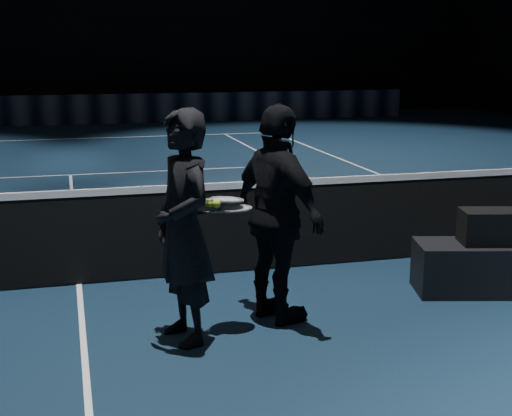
{
  "coord_description": "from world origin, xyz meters",
  "views": [
    {
      "loc": [
        -0.04,
        -6.88,
        2.27
      ],
      "look_at": [
        1.4,
        -1.5,
        1.02
      ],
      "focal_mm": 50.0,
      "sensor_mm": 36.0,
      "label": 1
    }
  ],
  "objects_px": {
    "player_b": "(278,215)",
    "player_a": "(184,228)",
    "player_bench": "(501,268)",
    "racket_lower": "(235,209)",
    "tennis_balls": "(213,201)",
    "racket_bag": "(504,227)",
    "racket_upper": "(227,200)"
  },
  "relations": [
    {
      "from": "racket_lower",
      "to": "tennis_balls",
      "type": "distance_m",
      "value": 0.21
    },
    {
      "from": "player_bench",
      "to": "player_a",
      "type": "relative_size",
      "value": 0.87
    },
    {
      "from": "racket_bag",
      "to": "player_b",
      "type": "height_order",
      "value": "player_b"
    },
    {
      "from": "racket_bag",
      "to": "racket_upper",
      "type": "bearing_deg",
      "value": -160.98
    },
    {
      "from": "player_b",
      "to": "racket_upper",
      "type": "distance_m",
      "value": 0.48
    },
    {
      "from": "player_bench",
      "to": "racket_bag",
      "type": "bearing_deg",
      "value": 0.0
    },
    {
      "from": "racket_bag",
      "to": "racket_lower",
      "type": "relative_size",
      "value": 1.17
    },
    {
      "from": "player_b",
      "to": "racket_bag",
      "type": "bearing_deg",
      "value": -108.54
    },
    {
      "from": "player_b",
      "to": "racket_upper",
      "type": "height_order",
      "value": "player_b"
    },
    {
      "from": "racket_bag",
      "to": "player_a",
      "type": "xyz_separation_m",
      "value": [
        -3.07,
        -0.35,
        0.28
      ]
    },
    {
      "from": "racket_bag",
      "to": "tennis_balls",
      "type": "height_order",
      "value": "tennis_balls"
    },
    {
      "from": "player_a",
      "to": "player_b",
      "type": "height_order",
      "value": "same"
    },
    {
      "from": "racket_bag",
      "to": "racket_lower",
      "type": "xyz_separation_m",
      "value": [
        -2.64,
        -0.24,
        0.38
      ]
    },
    {
      "from": "player_b",
      "to": "racket_lower",
      "type": "bearing_deg",
      "value": 82.48
    },
    {
      "from": "player_b",
      "to": "player_a",
      "type": "bearing_deg",
      "value": 82.48
    },
    {
      "from": "player_a",
      "to": "tennis_balls",
      "type": "height_order",
      "value": "player_a"
    },
    {
      "from": "player_a",
      "to": "tennis_balls",
      "type": "relative_size",
      "value": 15.28
    },
    {
      "from": "player_bench",
      "to": "tennis_balls",
      "type": "relative_size",
      "value": 13.28
    },
    {
      "from": "player_a",
      "to": "racket_upper",
      "type": "xyz_separation_m",
      "value": [
        0.38,
        0.14,
        0.17
      ]
    },
    {
      "from": "player_bench",
      "to": "player_b",
      "type": "xyz_separation_m",
      "value": [
        -2.25,
        -0.14,
        0.68
      ]
    },
    {
      "from": "racket_bag",
      "to": "player_a",
      "type": "distance_m",
      "value": 3.11
    },
    {
      "from": "racket_bag",
      "to": "tennis_balls",
      "type": "relative_size",
      "value": 6.64
    },
    {
      "from": "tennis_balls",
      "to": "racket_upper",
      "type": "bearing_deg",
      "value": 28.1
    },
    {
      "from": "racket_bag",
      "to": "player_bench",
      "type": "bearing_deg",
      "value": 0.0
    },
    {
      "from": "racket_lower",
      "to": "racket_upper",
      "type": "bearing_deg",
      "value": 141.34
    },
    {
      "from": "player_bench",
      "to": "racket_lower",
      "type": "relative_size",
      "value": 2.34
    },
    {
      "from": "player_b",
      "to": "racket_lower",
      "type": "xyz_separation_m",
      "value": [
        -0.39,
        -0.1,
        0.1
      ]
    },
    {
      "from": "racket_bag",
      "to": "tennis_balls",
      "type": "distance_m",
      "value": 2.88
    },
    {
      "from": "player_a",
      "to": "player_b",
      "type": "relative_size",
      "value": 1.0
    },
    {
      "from": "player_a",
      "to": "racket_lower",
      "type": "height_order",
      "value": "player_a"
    },
    {
      "from": "racket_bag",
      "to": "player_b",
      "type": "bearing_deg",
      "value": -161.97
    },
    {
      "from": "player_b",
      "to": "racket_lower",
      "type": "relative_size",
      "value": 2.7
    }
  ]
}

